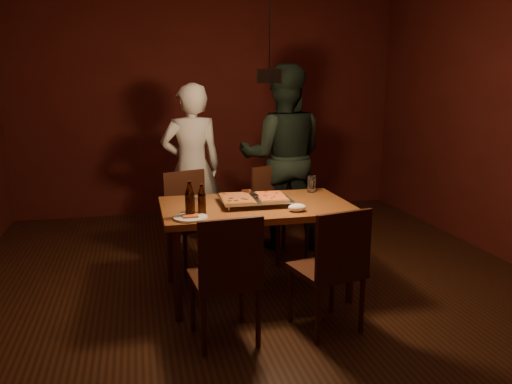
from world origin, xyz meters
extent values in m
plane|color=#381C0F|center=(0.00, 0.00, 0.00)|extent=(6.00, 6.00, 0.00)
plane|color=#511712|center=(0.00, 3.00, 1.40)|extent=(5.00, 0.00, 5.00)
cube|color=brown|center=(-0.04, 0.23, 0.72)|extent=(1.50, 0.90, 0.05)
cylinder|color=#38190F|center=(-0.71, -0.14, 0.35)|extent=(0.06, 0.06, 0.70)
cylinder|color=#38190F|center=(0.63, -0.14, 0.35)|extent=(0.06, 0.06, 0.70)
cylinder|color=#38190F|center=(-0.71, 0.60, 0.35)|extent=(0.06, 0.06, 0.70)
cylinder|color=#38190F|center=(0.63, 0.60, 0.35)|extent=(0.06, 0.06, 0.70)
cube|color=#38190F|center=(-0.47, 0.89, 0.43)|extent=(0.54, 0.54, 0.04)
cube|color=#38190F|center=(-0.54, 1.06, 0.67)|extent=(0.41, 0.17, 0.45)
cube|color=#38190F|center=(0.39, 0.99, 0.43)|extent=(0.55, 0.55, 0.04)
cube|color=#38190F|center=(0.32, 1.16, 0.67)|extent=(0.40, 0.19, 0.45)
cube|color=#38190F|center=(-0.43, -0.47, 0.43)|extent=(0.46, 0.46, 0.04)
cube|color=#38190F|center=(-0.41, -0.66, 0.67)|extent=(0.42, 0.07, 0.45)
cube|color=#38190F|center=(0.29, -0.48, 0.43)|extent=(0.50, 0.50, 0.04)
cube|color=#38190F|center=(0.33, -0.67, 0.67)|extent=(0.42, 0.12, 0.45)
cube|color=silver|center=(-0.05, 0.25, 0.77)|extent=(0.57, 0.48, 0.05)
cube|color=maroon|center=(-0.20, 0.24, 0.81)|extent=(0.27, 0.40, 0.02)
cube|color=gold|center=(0.09, 0.24, 0.81)|extent=(0.24, 0.36, 0.02)
cylinder|color=black|center=(-0.60, -0.04, 0.84)|extent=(0.07, 0.07, 0.17)
cone|color=black|center=(-0.60, -0.04, 0.97)|extent=(0.07, 0.07, 0.10)
cylinder|color=black|center=(-0.51, 0.01, 0.82)|extent=(0.06, 0.06, 0.15)
cone|color=black|center=(-0.51, 0.01, 0.94)|extent=(0.06, 0.06, 0.08)
cylinder|color=silver|center=(-0.55, 0.10, 0.80)|extent=(0.07, 0.07, 0.11)
cylinder|color=silver|center=(0.54, 0.55, 0.82)|extent=(0.07, 0.07, 0.15)
cylinder|color=white|center=(-0.60, -0.08, 0.76)|extent=(0.24, 0.24, 0.02)
cube|color=gold|center=(-0.60, -0.08, 0.77)|extent=(0.11, 0.09, 0.01)
ellipsoid|color=white|center=(0.21, -0.06, 0.78)|extent=(0.14, 0.11, 0.06)
imported|color=silver|center=(-0.41, 1.51, 0.85)|extent=(0.65, 0.46, 1.70)
imported|color=black|center=(0.51, 1.37, 0.94)|extent=(1.07, 0.93, 1.89)
cylinder|color=black|center=(0.00, 0.00, 1.75)|extent=(0.18, 0.18, 0.10)
camera|label=1|loc=(-0.95, -3.54, 1.72)|focal=35.00mm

